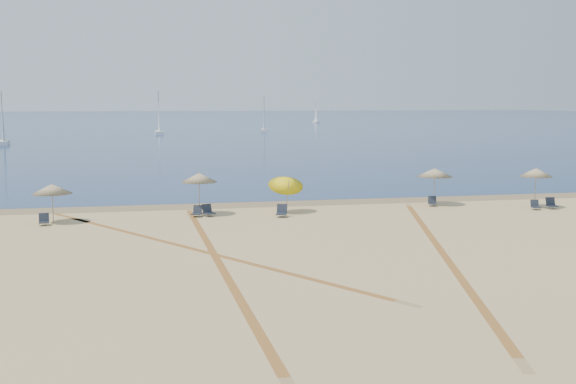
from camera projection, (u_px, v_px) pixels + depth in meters
name	position (u px, v px, depth m)	size (l,w,h in m)	color
ground	(405.00, 308.00, 23.04)	(160.00, 160.00, 0.00)	tan
ocean	(174.00, 120.00, 241.77)	(500.00, 500.00, 0.00)	#0C2151
wet_sand	(276.00, 203.00, 46.37)	(500.00, 500.00, 0.00)	olive
umbrella_1	(52.00, 189.00, 38.87)	(2.22, 2.22, 2.27)	gray
umbrella_2	(199.00, 178.00, 41.48)	(2.15, 2.15, 2.61)	gray
umbrella_3	(286.00, 182.00, 42.25)	(2.15, 2.18, 2.65)	gray
umbrella_4	(435.00, 172.00, 45.49)	(2.33, 2.33, 2.50)	gray
umbrella_5	(536.00, 172.00, 44.34)	(2.06, 2.06, 2.63)	gray
chair_1	(44.00, 220.00, 38.30)	(0.62, 0.70, 0.66)	black
chair_2	(197.00, 212.00, 41.11)	(0.76, 0.81, 0.67)	black
chair_3	(208.00, 211.00, 41.28)	(0.83, 0.88, 0.72)	black
chair_4	(282.00, 211.00, 41.02)	(0.81, 0.88, 0.74)	black
chair_5	(432.00, 202.00, 45.23)	(0.69, 0.75, 0.64)	black
chair_6	(535.00, 205.00, 43.77)	(0.61, 0.68, 0.62)	black
chair_7	(551.00, 204.00, 44.12)	(0.67, 0.76, 0.71)	black
sailboat_0	(264.00, 121.00, 151.62)	(2.27, 5.45, 7.88)	white
sailboat_1	(316.00, 116.00, 211.14)	(1.26, 4.37, 6.46)	white
sailboat_2	(159.00, 121.00, 140.50)	(1.68, 5.92, 8.75)	white
sailboat_3	(3.00, 129.00, 107.34)	(2.08, 5.67, 8.26)	white
tire_tracks	(275.00, 251.00, 31.86)	(49.10, 41.54, 0.00)	tan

